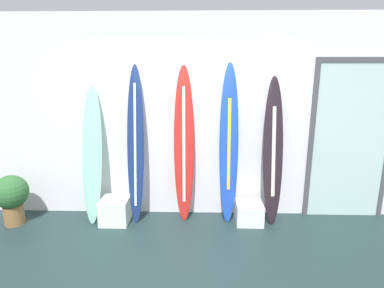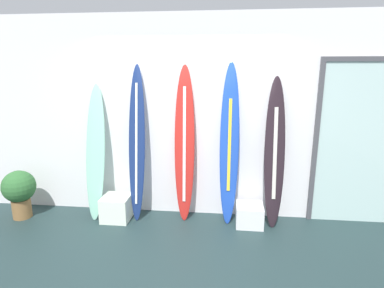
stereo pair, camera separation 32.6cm
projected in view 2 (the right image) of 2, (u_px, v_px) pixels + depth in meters
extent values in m
cube|color=#1F3233|center=(176.00, 261.00, 3.46)|extent=(8.00, 8.00, 0.04)
cube|color=silver|center=(189.00, 118.00, 4.39)|extent=(7.20, 0.20, 2.80)
ellipsoid|color=#88C7AF|center=(95.00, 153.00, 4.31)|extent=(0.29, 0.42, 1.88)
cone|color=black|center=(96.00, 208.00, 4.38)|extent=(0.07, 0.09, 0.11)
ellipsoid|color=navy|center=(137.00, 144.00, 4.24)|extent=(0.25, 0.35, 2.14)
cube|color=white|center=(136.00, 144.00, 4.21)|extent=(0.04, 0.23, 1.64)
cone|color=black|center=(138.00, 206.00, 4.36)|extent=(0.07, 0.08, 0.11)
ellipsoid|color=red|center=(185.00, 145.00, 4.21)|extent=(0.28, 0.29, 2.14)
cube|color=silver|center=(184.00, 145.00, 4.18)|extent=(0.04, 0.17, 1.56)
cone|color=black|center=(184.00, 206.00, 4.37)|extent=(0.07, 0.08, 0.11)
ellipsoid|color=#1E47B6|center=(229.00, 145.00, 4.13)|extent=(0.26, 0.32, 2.17)
cube|color=yellow|center=(229.00, 145.00, 4.10)|extent=(0.04, 0.15, 1.22)
cone|color=black|center=(228.00, 209.00, 4.27)|extent=(0.07, 0.08, 0.11)
ellipsoid|color=black|center=(275.00, 153.00, 4.06)|extent=(0.28, 0.36, 1.99)
cube|color=beige|center=(275.00, 154.00, 4.03)|extent=(0.05, 0.19, 1.19)
cone|color=black|center=(272.00, 213.00, 4.18)|extent=(0.07, 0.08, 0.11)
cube|color=silver|center=(249.00, 215.00, 4.21)|extent=(0.37, 0.37, 0.28)
cube|color=silver|center=(117.00, 208.00, 4.36)|extent=(0.38, 0.38, 0.34)
cube|color=silver|center=(357.00, 146.00, 4.11)|extent=(1.00, 0.02, 2.17)
cube|color=#47474C|center=(315.00, 145.00, 4.17)|extent=(0.06, 0.06, 2.17)
cube|color=#47474C|center=(368.00, 59.00, 3.85)|extent=(1.12, 0.06, 0.06)
cylinder|color=olive|center=(22.00, 208.00, 4.43)|extent=(0.25, 0.25, 0.28)
sphere|color=#2E6330|center=(19.00, 186.00, 4.35)|extent=(0.45, 0.45, 0.45)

